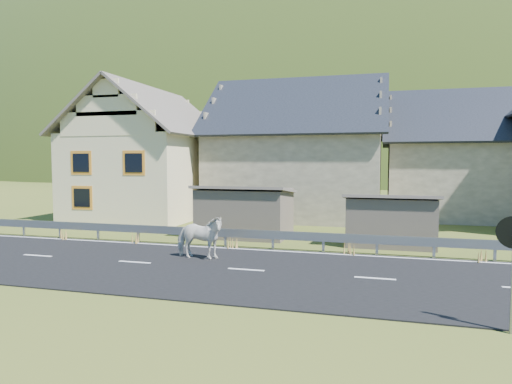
% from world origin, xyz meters
% --- Properties ---
extents(ground, '(160.00, 160.00, 0.00)m').
position_xyz_m(ground, '(0.00, 0.00, 0.00)').
color(ground, '#374618').
rests_on(ground, ground).
extents(road, '(60.00, 7.00, 0.04)m').
position_xyz_m(road, '(0.00, 0.00, 0.02)').
color(road, black).
rests_on(road, ground).
extents(lane_markings, '(60.00, 6.60, 0.01)m').
position_xyz_m(lane_markings, '(0.00, 0.00, 0.04)').
color(lane_markings, silver).
rests_on(lane_markings, road).
extents(guardrail, '(28.10, 0.09, 0.75)m').
position_xyz_m(guardrail, '(-0.00, 3.68, 0.56)').
color(guardrail, '#93969B').
rests_on(guardrail, ground).
extents(shed_left, '(4.30, 3.30, 2.40)m').
position_xyz_m(shed_left, '(-2.00, 6.50, 1.10)').
color(shed_left, '#665A4E').
rests_on(shed_left, ground).
extents(shed_right, '(3.80, 2.90, 2.20)m').
position_xyz_m(shed_right, '(4.50, 6.00, 1.00)').
color(shed_right, '#665A4E').
rests_on(shed_right, ground).
extents(house_cream, '(7.80, 9.80, 8.30)m').
position_xyz_m(house_cream, '(-10.00, 12.00, 4.36)').
color(house_cream, beige).
rests_on(house_cream, ground).
extents(house_stone_a, '(10.80, 9.80, 8.90)m').
position_xyz_m(house_stone_a, '(-1.00, 15.00, 4.63)').
color(house_stone_a, tan).
rests_on(house_stone_a, ground).
extents(house_stone_b, '(9.80, 8.80, 8.10)m').
position_xyz_m(house_stone_b, '(9.00, 17.00, 4.24)').
color(house_stone_b, tan).
rests_on(house_stone_b, ground).
extents(mountain, '(440.00, 280.00, 260.00)m').
position_xyz_m(mountain, '(5.00, 180.00, -20.00)').
color(mountain, '#233710').
rests_on(mountain, ground).
extents(conifer_patch, '(76.00, 50.00, 28.00)m').
position_xyz_m(conifer_patch, '(-55.00, 110.00, 6.00)').
color(conifer_patch, black).
rests_on(conifer_patch, ground).
extents(horse, '(0.85, 1.85, 1.56)m').
position_xyz_m(horse, '(-2.07, 1.12, 0.82)').
color(horse, silver).
rests_on(horse, road).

